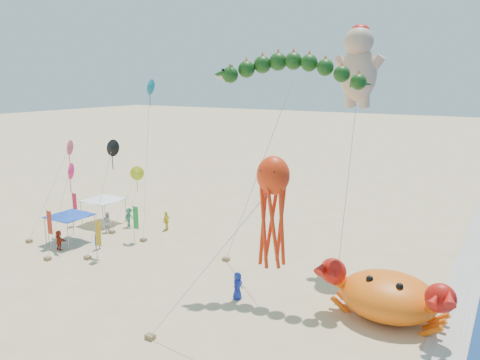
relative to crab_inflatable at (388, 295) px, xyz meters
name	(u,v)px	position (x,y,z in m)	size (l,w,h in m)	color
ground	(251,286)	(-8.68, -0.30, -1.42)	(320.00, 320.00, 0.00)	#D1B784
foam_strip	(449,337)	(3.32, -0.30, -1.42)	(320.00, 320.00, 0.00)	silver
crab_inflatable	(388,295)	(0.00, 0.00, 0.00)	(7.37, 4.90, 3.23)	#FF640D
dragon_kite	(290,75)	(-6.91, 1.31, 12.04)	(10.35, 4.66, 14.51)	#133C10
cherub_kite	(359,64)	(-4.64, 7.42, 12.81)	(2.52, 4.79, 16.85)	#DAA885
octopus_kite	(272,204)	(-4.10, -6.42, 6.21)	(6.96, 2.99, 9.85)	#F2300C
canopy_blue	(69,213)	(-25.66, -0.57, 1.02)	(3.30, 3.30, 2.71)	gray
canopy_white	(103,198)	(-27.24, 4.53, 1.02)	(3.38, 3.38, 2.71)	gray
feather_flags	(89,219)	(-24.11, 0.07, 0.59)	(8.94, 5.06, 3.20)	gray
beachgoers	(125,232)	(-21.72, 1.62, -0.56)	(17.50, 9.16, 1.85)	#1C2EA6
small_kites	(106,155)	(-23.79, 2.05, 5.63)	(7.90, 10.56, 13.28)	#F71B6C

